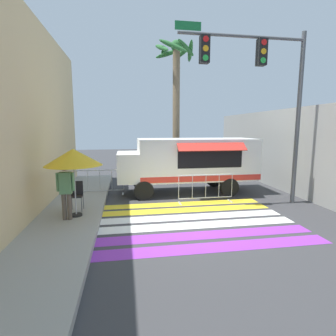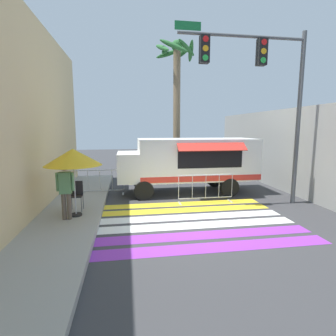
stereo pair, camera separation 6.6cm
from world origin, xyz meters
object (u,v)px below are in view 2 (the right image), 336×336
Objects in this scene: barricade_side at (100,183)px; palm_tree at (176,88)px; traffic_signal_pole at (263,79)px; vendor_person at (65,188)px; food_truck at (186,160)px; patio_umbrella at (73,157)px; barricade_front at (206,189)px; folding_chair at (76,193)px.

barricade_side is 0.28× the size of palm_tree.
traffic_signal_pole is 3.75× the size of vendor_person.
food_truck is 5.29m from patio_umbrella.
palm_tree is (4.36, 6.08, 3.06)m from patio_umbrella.
traffic_signal_pole is (2.25, -2.31, 3.18)m from food_truck.
barricade_front is at bearing -86.33° from palm_tree.
barricade_front is 4.62m from barricade_side.
patio_umbrella is at bearing 64.58° from vendor_person.
patio_umbrella is 1.24× the size of vendor_person.
patio_umbrella is 5.06m from barricade_front.
folding_chair is (-4.34, -2.47, -0.72)m from food_truck.
barricade_front is (-1.86, 0.55, -4.09)m from traffic_signal_pole.
palm_tree is at bearing 54.37° from patio_umbrella.
vendor_person is at bearing -125.55° from palm_tree.
patio_umbrella reaches higher than vendor_person.
food_truck reaches higher than vendor_person.
patio_umbrella is (-4.27, -3.09, 0.55)m from food_truck.
folding_chair is at bearing -171.41° from barricade_front.
food_truck is at bearing -1.91° from barricade_side.
vendor_person reaches higher than folding_chair.
barricade_front is at bearing -24.10° from barricade_side.
palm_tree is at bearing 40.42° from folding_chair.
vendor_person reaches higher than barricade_side.
palm_tree is (-2.16, 5.30, 0.43)m from traffic_signal_pole.
folding_chair reaches higher than barricade_side.
barricade_side is at bearing 68.15° from folding_chair.
traffic_signal_pole is 5.74m from palm_tree.
folding_chair is 4.79m from barricade_front.
patio_umbrella is at bearing -173.20° from traffic_signal_pole.
folding_chair is (-6.59, -0.16, -3.90)m from traffic_signal_pole.
traffic_signal_pole is at bearing -16.54° from barricade_front.
barricade_side is at bearing 155.90° from barricade_front.
traffic_signal_pole is 7.66m from vendor_person.
food_truck is 6.22× the size of folding_chair.
food_truck is 3.56× the size of vendor_person.
barricade_side is at bearing 158.13° from traffic_signal_pole.
barricade_side is at bearing 87.99° from vendor_person.
barricade_front is (4.66, 1.33, -1.46)m from patio_umbrella.
food_truck is 2.79× the size of barricade_front.
traffic_signal_pole is 3.09× the size of barricade_side.
vendor_person is (-0.20, -0.30, -0.88)m from patio_umbrella.
palm_tree reaches higher than traffic_signal_pole.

